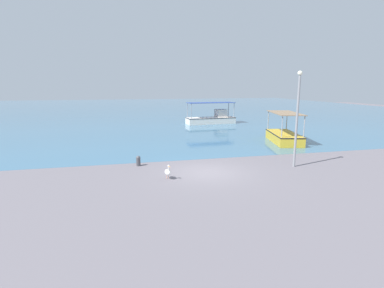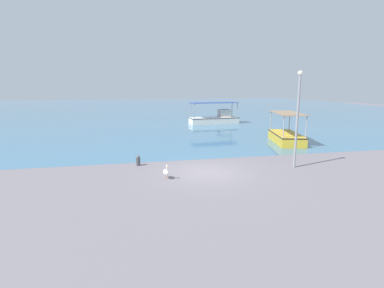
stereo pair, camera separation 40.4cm
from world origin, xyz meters
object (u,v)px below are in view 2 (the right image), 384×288
lamp_post (298,114)px  pelican (166,172)px  fishing_boat_outer (286,136)px  mooring_bollard (138,160)px  fishing_boat_far_right (215,118)px

lamp_post → pelican: bearing=-175.3°
fishing_boat_outer → mooring_bollard: bearing=-158.8°
fishing_boat_outer → fishing_boat_far_right: (-2.25, 13.78, 0.11)m
fishing_boat_outer → lamp_post: bearing=-115.9°
mooring_bollard → fishing_boat_far_right: bearing=60.8°
fishing_boat_far_right → mooring_bollard: size_ratio=10.13×
pelican → fishing_boat_outer: bearing=35.0°
pelican → mooring_bollard: pelican is taller
lamp_post → mooring_bollard: size_ratio=9.01×
mooring_bollard → fishing_boat_outer: bearing=21.2°
fishing_boat_outer → fishing_boat_far_right: 13.96m
fishing_boat_outer → fishing_boat_far_right: size_ratio=0.85×
fishing_boat_far_right → pelican: bearing=-112.8°
mooring_bollard → lamp_post: bearing=-14.5°
fishing_boat_outer → pelican: 13.89m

